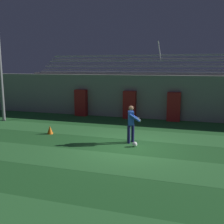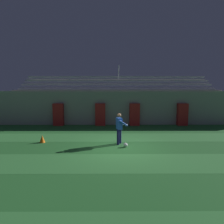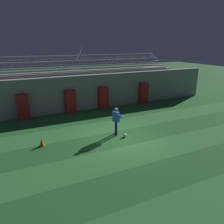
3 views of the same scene
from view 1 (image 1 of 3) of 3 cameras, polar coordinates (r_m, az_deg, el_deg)
ground_plane at (r=11.21m, az=3.77°, el=-7.59°), size 80.00×80.00×0.00m
turf_stripe_mid at (r=9.41m, az=0.95°, el=-11.06°), size 28.00×2.01×0.01m
turf_stripe_far at (r=13.14m, az=5.85°, el=-4.96°), size 28.00×2.01×0.01m
back_wall at (r=17.19m, az=8.84°, el=3.26°), size 24.00×0.60×2.80m
padding_pillar_gate_left at (r=16.98m, az=3.85°, el=1.56°), size 0.81×0.44×1.79m
padding_pillar_gate_right at (r=16.57m, az=13.29°, el=1.11°), size 0.81×0.44×1.79m
padding_pillar_far_left at (r=18.06m, az=-6.75°, el=2.02°), size 0.81×0.44×1.79m
bleacher_stand at (r=19.15m, az=9.71°, el=4.21°), size 18.00×3.35×5.03m
goalkeeper at (r=11.59m, az=4.23°, el=-2.12°), size 0.64×0.69×1.67m
soccer_ball at (r=11.21m, az=4.96°, el=-7.01°), size 0.22×0.22×0.22m
traffic_cone at (r=13.59m, az=-13.36°, el=-3.78°), size 0.30×0.30×0.42m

